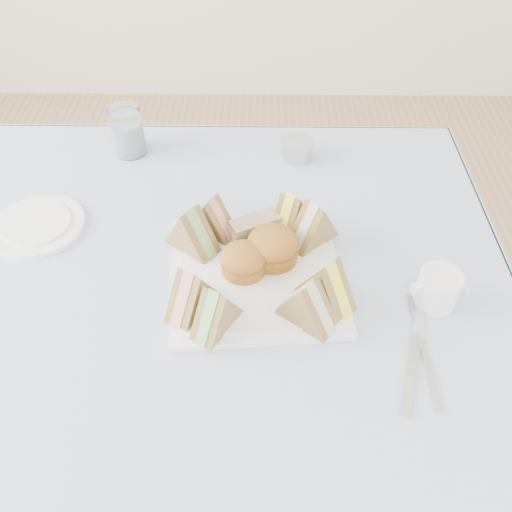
{
  "coord_description": "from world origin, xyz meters",
  "views": [
    {
      "loc": [
        0.09,
        -0.55,
        1.41
      ],
      "look_at": [
        0.08,
        0.05,
        0.8
      ],
      "focal_mm": 38.0,
      "sensor_mm": 36.0,
      "label": 1
    }
  ],
  "objects_px": {
    "table": "(216,417)",
    "creamer_jug": "(438,289)",
    "water_glass": "(127,131)",
    "serving_plate": "(256,275)"
  },
  "relations": [
    {
      "from": "table",
      "to": "creamer_jug",
      "type": "distance_m",
      "value": 0.55
    },
    {
      "from": "table",
      "to": "water_glass",
      "type": "xyz_separation_m",
      "value": [
        -0.19,
        0.41,
        0.43
      ]
    },
    {
      "from": "serving_plate",
      "to": "water_glass",
      "type": "bearing_deg",
      "value": 121.67
    },
    {
      "from": "table",
      "to": "creamer_jug",
      "type": "height_order",
      "value": "creamer_jug"
    },
    {
      "from": "creamer_jug",
      "to": "serving_plate",
      "type": "bearing_deg",
      "value": 154.57
    },
    {
      "from": "water_glass",
      "to": "creamer_jug",
      "type": "bearing_deg",
      "value": -36.22
    },
    {
      "from": "water_glass",
      "to": "creamer_jug",
      "type": "relative_size",
      "value": 1.49
    },
    {
      "from": "serving_plate",
      "to": "water_glass",
      "type": "xyz_separation_m",
      "value": [
        -0.27,
        0.36,
        0.04
      ]
    },
    {
      "from": "creamer_jug",
      "to": "water_glass",
      "type": "bearing_deg",
      "value": 127.92
    },
    {
      "from": "serving_plate",
      "to": "water_glass",
      "type": "distance_m",
      "value": 0.45
    }
  ]
}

